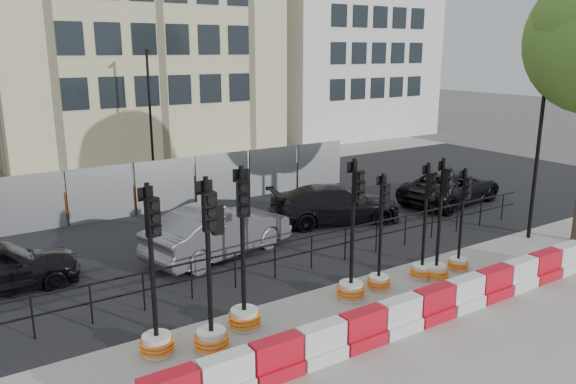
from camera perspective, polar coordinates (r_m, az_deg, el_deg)
ground at (r=15.00m, az=5.10°, el=-9.27°), size 120.00×120.00×0.00m
sidewalk_near at (r=13.02m, az=13.52°, el=-13.44°), size 40.00×6.00×0.02m
road at (r=20.59m, az=-7.06°, el=-2.67°), size 40.00×14.00×0.03m
sidewalk_far at (r=28.71m, az=-15.08°, el=1.78°), size 40.00×4.00×0.02m
building_white at (r=41.59m, az=5.00°, el=17.00°), size 12.00×9.06×16.00m
kerb_railing at (r=15.63m, az=2.42°, el=-5.52°), size 18.00×0.04×1.00m
heras_fencing at (r=22.87m, az=-10.25°, el=0.65°), size 14.33×1.72×2.00m
lamp_post_far at (r=27.41m, az=-13.83°, el=8.10°), size 0.12×0.56×6.00m
lamp_post_near at (r=19.27m, az=24.19°, el=4.81°), size 0.12×0.56×6.00m
barrier_row at (r=12.98m, az=12.96°, el=-11.73°), size 12.55×0.50×0.80m
traffic_signal_a at (r=11.73m, az=-13.27°, el=-12.67°), size 0.70×0.70×3.57m
traffic_signal_b at (r=11.63m, az=-7.79°, el=-11.90°), size 0.72×0.72×3.65m
traffic_signal_c at (r=12.46m, az=-4.49°, el=-10.53°), size 0.72×0.72×3.67m
traffic_signal_d at (r=13.86m, az=6.54°, el=-7.56°), size 0.70×0.70×3.54m
traffic_signal_e at (r=14.56m, az=9.28°, el=-7.46°), size 0.60×0.60×3.05m
traffic_signal_f at (r=15.43m, az=13.62°, el=-5.92°), size 0.63×0.63×3.18m
traffic_signal_g at (r=15.46m, az=14.97°, el=-6.25°), size 0.65×0.65×3.32m
traffic_signal_h at (r=16.28m, az=17.02°, el=-5.65°), size 0.58×0.58×2.92m
car_b at (r=16.76m, az=-6.99°, el=-3.93°), size 3.97×5.49×1.54m
car_c at (r=19.87m, az=4.80°, el=-1.24°), size 4.52×5.74×1.36m
car_d at (r=23.24m, az=16.23°, el=0.47°), size 3.62×5.42×1.32m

